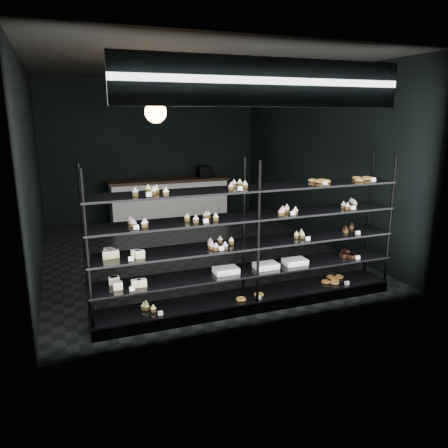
# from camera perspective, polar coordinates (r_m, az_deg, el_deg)

# --- Properties ---
(room) EXTENTS (5.01, 6.01, 3.20)m
(room) POSITION_cam_1_polar(r_m,az_deg,el_deg) (7.58, -4.47, 7.89)
(room) COLOR black
(room) RESTS_ON ground
(display_shelf) EXTENTS (4.00, 0.50, 1.91)m
(display_shelf) POSITION_cam_1_polar(r_m,az_deg,el_deg) (5.54, 3.27, -4.77)
(display_shelf) COLOR black
(display_shelf) RESTS_ON room
(signage) EXTENTS (3.30, 0.05, 0.50)m
(signage) POSITION_cam_1_polar(r_m,az_deg,el_deg) (4.81, 5.79, 17.95)
(signage) COLOR #0B0C3A
(signage) RESTS_ON room
(pendant_lamp) EXTENTS (0.29, 0.29, 0.88)m
(pendant_lamp) POSITION_cam_1_polar(r_m,az_deg,el_deg) (6.26, -8.93, 14.24)
(pendant_lamp) COLOR black
(pendant_lamp) RESTS_ON room
(service_counter) EXTENTS (2.75, 0.65, 1.23)m
(service_counter) POSITION_cam_1_polar(r_m,az_deg,el_deg) (10.19, -7.11, 3.21)
(service_counter) COLOR silver
(service_counter) RESTS_ON room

